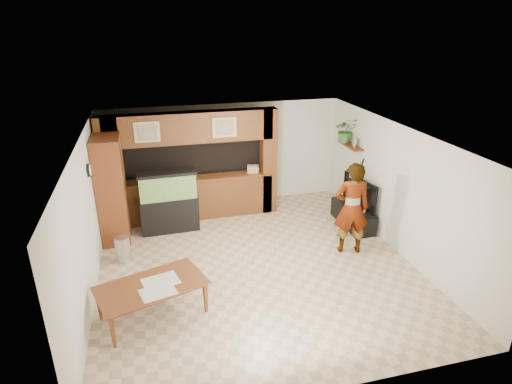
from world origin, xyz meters
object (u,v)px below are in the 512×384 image
object	(u,v)px
pantry_cabinet	(111,190)
television	(355,193)
person	(352,208)
aquarium	(169,202)
dining_table	(154,301)

from	to	relation	value
pantry_cabinet	television	xyz separation A→B (m)	(5.35, -0.72, -0.35)
pantry_cabinet	person	xyz separation A→B (m)	(4.71, -1.80, -0.18)
aquarium	person	bearing A→B (deg)	-30.30
pantry_cabinet	dining_table	bearing A→B (deg)	-76.80
pantry_cabinet	aquarium	world-z (taller)	pantry_cabinet
aquarium	dining_table	bearing A→B (deg)	-100.72
pantry_cabinet	aquarium	distance (m)	1.26
pantry_cabinet	person	size ratio (longest dim) A/B	1.19
aquarium	television	size ratio (longest dim) A/B	1.19
pantry_cabinet	television	bearing A→B (deg)	-7.62
person	dining_table	world-z (taller)	person
aquarium	dining_table	world-z (taller)	aquarium
person	aquarium	bearing A→B (deg)	-15.44
pantry_cabinet	television	world-z (taller)	pantry_cabinet
person	dining_table	size ratio (longest dim) A/B	1.15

